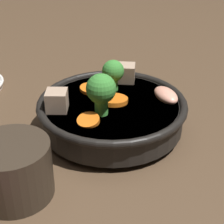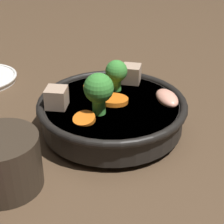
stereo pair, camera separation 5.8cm
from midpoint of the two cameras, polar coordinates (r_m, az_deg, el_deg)
The scene contains 3 objects.
ground_plane at distance 0.59m, azimuth 2.78°, elevation -2.83°, with size 3.00×3.00×0.00m, color #4C3826.
stirfry_bowl at distance 0.58m, azimuth 2.85°, elevation 0.23°, with size 0.23×0.23×0.11m.
dark_mug at distance 0.48m, azimuth -12.93°, elevation -7.50°, with size 0.12×0.10×0.07m.
Camera 2 is at (-0.48, -0.15, 0.32)m, focal length 60.00 mm.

